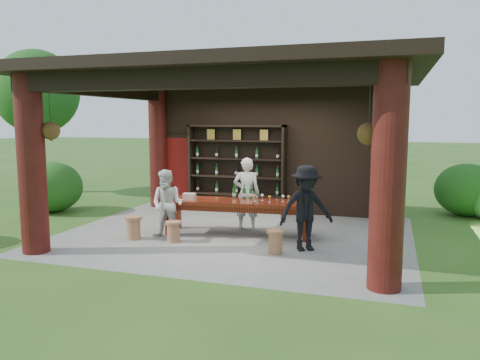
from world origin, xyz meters
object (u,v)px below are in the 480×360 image
(wine_shelf, at_px, (236,168))
(stool_near_right, at_px, (275,241))
(stool_near_left, at_px, (173,231))
(guest_man, at_px, (306,208))
(tasting_table, at_px, (238,206))
(guest_woman, at_px, (167,204))
(host, at_px, (247,193))
(stool_far_left, at_px, (133,227))
(napkin_basket, at_px, (189,196))

(wine_shelf, height_order, stool_near_right, wine_shelf)
(stool_near_left, bearing_deg, guest_man, 4.83)
(wine_shelf, xyz_separation_m, tasting_table, (0.84, -2.40, -0.55))
(tasting_table, bearing_deg, guest_man, -25.59)
(guest_woman, bearing_deg, host, 43.09)
(guest_man, bearing_deg, stool_far_left, 152.51)
(napkin_basket, bearing_deg, guest_woman, -117.20)
(guest_woman, xyz_separation_m, guest_man, (2.92, -0.02, 0.09))
(stool_near_left, relative_size, guest_man, 0.26)
(stool_far_left, bearing_deg, guest_woman, 24.27)
(stool_far_left, height_order, guest_woman, guest_woman)
(wine_shelf, xyz_separation_m, stool_near_right, (1.95, -3.56, -0.94))
(tasting_table, xyz_separation_m, guest_man, (1.61, -0.77, 0.19))
(guest_man, bearing_deg, guest_woman, 147.74)
(guest_woman, bearing_deg, tasting_table, 28.48)
(stool_near_right, height_order, napkin_basket, napkin_basket)
(host, bearing_deg, guest_woman, 33.33)
(wine_shelf, bearing_deg, napkin_basket, -94.53)
(stool_far_left, xyz_separation_m, guest_man, (3.57, 0.27, 0.56))
(stool_far_left, relative_size, host, 0.29)
(stool_far_left, bearing_deg, stool_near_left, 2.94)
(wine_shelf, height_order, tasting_table, wine_shelf)
(stool_near_left, xyz_separation_m, stool_near_right, (2.18, -0.16, 0.01))
(tasting_table, height_order, stool_near_right, tasting_table)
(guest_man, bearing_deg, stool_near_right, -174.02)
(wine_shelf, height_order, stool_far_left, wine_shelf)
(stool_far_left, bearing_deg, tasting_table, 27.99)
(stool_near_left, xyz_separation_m, stool_far_left, (-0.90, -0.05, 0.03))
(stool_near_right, bearing_deg, guest_man, 37.82)
(host, bearing_deg, stool_far_left, 27.81)
(tasting_table, bearing_deg, stool_near_right, -46.11)
(stool_near_right, distance_m, stool_far_left, 3.08)
(stool_near_left, xyz_separation_m, guest_woman, (-0.25, 0.25, 0.50))
(tasting_table, relative_size, stool_near_right, 7.38)
(tasting_table, xyz_separation_m, stool_near_left, (-1.07, -1.00, -0.40))
(stool_near_left, distance_m, host, 1.98)
(host, relative_size, napkin_basket, 6.30)
(napkin_basket, bearing_deg, wine_shelf, 85.47)
(stool_near_left, bearing_deg, host, 55.01)
(wine_shelf, relative_size, stool_near_right, 6.03)
(wine_shelf, distance_m, stool_far_left, 3.74)
(guest_man, bearing_deg, tasting_table, 122.56)
(wine_shelf, relative_size, guest_woman, 1.84)
(host, xyz_separation_m, guest_man, (1.59, -1.32, -0.00))
(wine_shelf, bearing_deg, stool_near_right, -61.28)
(stool_near_left, height_order, napkin_basket, napkin_basket)
(host, relative_size, guest_man, 1.00)
(napkin_basket, bearing_deg, stool_near_left, -91.54)
(stool_near_left, bearing_deg, stool_near_right, -4.19)
(tasting_table, distance_m, host, 0.59)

